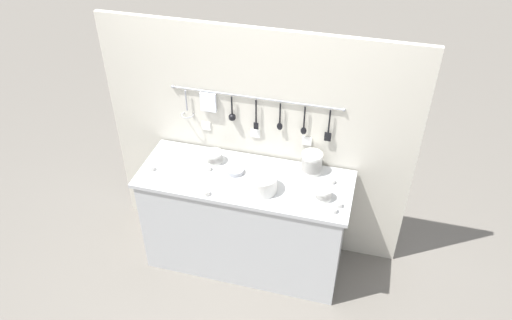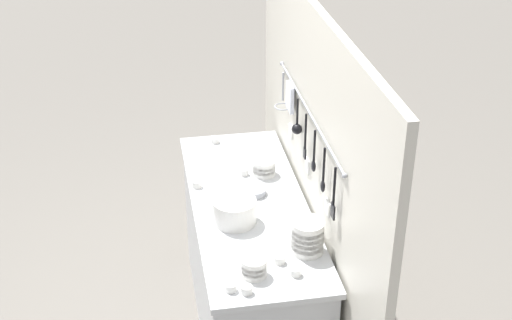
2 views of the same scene
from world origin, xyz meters
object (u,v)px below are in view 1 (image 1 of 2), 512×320
(bowl_stack_tall_left, at_px, (323,194))
(bowl_stack_wide_centre, at_px, (214,157))
(bowl_stack_nested_right, at_px, (312,163))
(cup_front_left, at_px, (332,181))
(plate_stack, at_px, (262,183))
(cup_by_caddy, at_px, (339,204))
(cup_edge_far, at_px, (206,193))
(steel_mixing_bowl, at_px, (235,171))
(cup_edge_near, at_px, (333,210))
(cup_front_right, at_px, (208,168))
(cup_beside_plates, at_px, (317,183))
(cup_back_left, at_px, (151,168))

(bowl_stack_tall_left, relative_size, bowl_stack_wide_centre, 0.91)
(bowl_stack_nested_right, distance_m, cup_front_left, 0.20)
(plate_stack, xyz_separation_m, cup_by_caddy, (0.55, -0.03, -0.04))
(plate_stack, distance_m, cup_edge_far, 0.40)
(steel_mixing_bowl, xyz_separation_m, cup_front_left, (0.71, 0.07, 0.00))
(cup_edge_near, bearing_deg, cup_edge_far, -176.36)
(bowl_stack_nested_right, bearing_deg, cup_front_right, -166.44)
(bowl_stack_wide_centre, relative_size, steel_mixing_bowl, 0.99)
(bowl_stack_nested_right, height_order, cup_edge_near, bowl_stack_nested_right)
(bowl_stack_wide_centre, xyz_separation_m, cup_edge_near, (0.96, -0.33, -0.03))
(bowl_stack_wide_centre, xyz_separation_m, cup_front_right, (-0.01, -0.11, -0.03))
(plate_stack, relative_size, cup_front_left, 4.31)
(bowl_stack_nested_right, xyz_separation_m, cup_by_caddy, (0.25, -0.33, -0.06))
(bowl_stack_tall_left, height_order, cup_beside_plates, bowl_stack_tall_left)
(steel_mixing_bowl, xyz_separation_m, cup_front_right, (-0.21, -0.02, 0.00))
(cup_front_left, xyz_separation_m, cup_edge_far, (-0.83, -0.36, 0.00))
(plate_stack, xyz_separation_m, cup_beside_plates, (0.37, 0.15, -0.04))
(cup_edge_far, bearing_deg, bowl_stack_nested_right, 34.16)
(bowl_stack_tall_left, bearing_deg, plate_stack, -177.06)
(cup_edge_near, distance_m, cup_edge_far, 0.89)
(cup_front_left, bearing_deg, cup_edge_near, -79.35)
(bowl_stack_tall_left, bearing_deg, bowl_stack_wide_centre, 166.57)
(cup_front_right, height_order, cup_edge_near, same)
(cup_back_left, distance_m, cup_edge_far, 0.52)
(cup_beside_plates, height_order, cup_edge_near, same)
(bowl_stack_wide_centre, xyz_separation_m, steel_mixing_bowl, (0.19, -0.09, -0.03))
(cup_beside_plates, relative_size, cup_by_caddy, 1.00)
(cup_beside_plates, bearing_deg, bowl_stack_nested_right, 114.04)
(cup_front_right, bearing_deg, cup_edge_far, -72.24)
(plate_stack, relative_size, steel_mixing_bowl, 1.71)
(plate_stack, xyz_separation_m, cup_front_right, (-0.45, 0.12, -0.04))
(bowl_stack_tall_left, distance_m, steel_mixing_bowl, 0.69)
(cup_front_right, distance_m, cup_edge_far, 0.28)
(cup_front_left, distance_m, cup_edge_far, 0.90)
(cup_back_left, height_order, cup_by_caddy, same)
(bowl_stack_wide_centre, distance_m, cup_front_right, 0.12)
(bowl_stack_nested_right, distance_m, cup_edge_near, 0.46)
(cup_front_right, relative_size, cup_edge_near, 1.00)
(cup_beside_plates, distance_m, cup_by_caddy, 0.26)
(cup_beside_plates, relative_size, cup_front_right, 1.00)
(cup_edge_near, bearing_deg, bowl_stack_nested_right, 119.37)
(cup_back_left, height_order, cup_beside_plates, same)
(cup_edge_near, bearing_deg, cup_beside_plates, 122.23)
(cup_front_left, height_order, cup_front_right, same)
(bowl_stack_nested_right, bearing_deg, cup_beside_plates, -65.96)
(bowl_stack_tall_left, height_order, bowl_stack_wide_centre, bowl_stack_tall_left)
(bowl_stack_wide_centre, height_order, cup_front_right, bowl_stack_wide_centre)
(cup_edge_far, bearing_deg, cup_front_right, 107.76)
(cup_back_left, bearing_deg, cup_edge_near, -4.23)
(bowl_stack_wide_centre, bearing_deg, plate_stack, -27.94)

